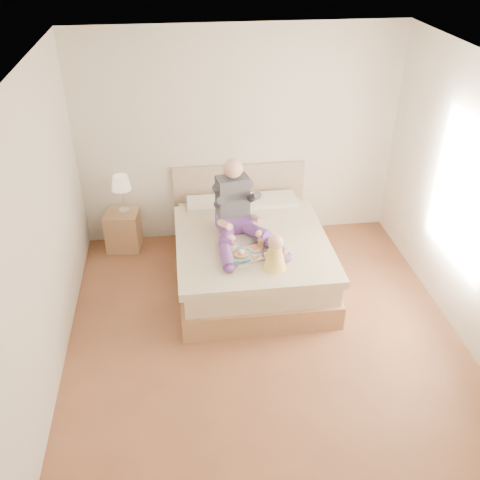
{
  "coord_description": "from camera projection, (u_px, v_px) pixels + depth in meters",
  "views": [
    {
      "loc": [
        -0.77,
        -4.14,
        3.77
      ],
      "look_at": [
        -0.16,
        0.68,
        0.74
      ],
      "focal_mm": 40.0,
      "sensor_mm": 36.0,
      "label": 1
    }
  ],
  "objects": [
    {
      "name": "lamp",
      "position": [
        121.0,
        185.0,
        6.54
      ],
      "size": [
        0.24,
        0.24,
        0.5
      ],
      "color": "silver",
      "rests_on": "nightstand"
    },
    {
      "name": "tray",
      "position": [
        248.0,
        253.0,
        5.71
      ],
      "size": [
        0.51,
        0.46,
        0.12
      ],
      "rotation": [
        0.0,
        0.0,
        0.33
      ],
      "color": "silver",
      "rests_on": "bed"
    },
    {
      "name": "bed",
      "position": [
        249.0,
        252.0,
        6.31
      ],
      "size": [
        1.7,
        2.18,
        1.0
      ],
      "color": "#956B45",
      "rests_on": "ground"
    },
    {
      "name": "adult",
      "position": [
        238.0,
        214.0,
        5.95
      ],
      "size": [
        0.75,
        1.12,
        0.88
      ],
      "rotation": [
        0.0,
        0.0,
        0.19
      ],
      "color": "#5E3586",
      "rests_on": "bed"
    },
    {
      "name": "nightstand",
      "position": [
        123.0,
        230.0,
        6.85
      ],
      "size": [
        0.46,
        0.41,
        0.51
      ],
      "rotation": [
        0.0,
        0.0,
        -0.12
      ],
      "color": "#956B45",
      "rests_on": "ground"
    },
    {
      "name": "room",
      "position": [
        276.0,
        205.0,
        4.78
      ],
      "size": [
        4.02,
        4.22,
        2.71
      ],
      "color": "brown",
      "rests_on": "ground"
    },
    {
      "name": "baby",
      "position": [
        275.0,
        255.0,
        5.43
      ],
      "size": [
        0.26,
        0.35,
        0.39
      ],
      "rotation": [
        0.0,
        0.0,
        0.08
      ],
      "color": "#FFD250",
      "rests_on": "bed"
    }
  ]
}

